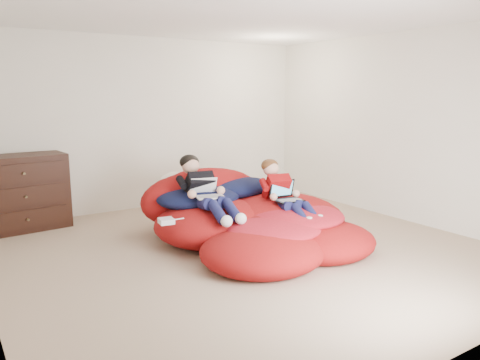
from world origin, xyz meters
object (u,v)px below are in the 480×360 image
object	(u,v)px
beanbag_pile	(253,221)
younger_boy	(282,190)
dresser	(22,192)
older_boy	(203,187)
laptop_black	(286,195)
laptop_white	(207,192)

from	to	relation	value
beanbag_pile	younger_boy	distance (m)	0.49
dresser	older_boy	world-z (taller)	older_boy
laptop_black	dresser	bearing A→B (deg)	137.98
dresser	laptop_black	distance (m)	3.30
older_boy	laptop_white	bearing A→B (deg)	-90.00
laptop_white	laptop_black	size ratio (longest dim) A/B	1.17
dresser	younger_boy	bearing A→B (deg)	-41.21
older_boy	beanbag_pile	bearing A→B (deg)	-27.76
beanbag_pile	laptop_black	distance (m)	0.48
beanbag_pile	laptop_black	xyz separation A→B (m)	(0.30, -0.21, 0.31)
older_boy	dresser	bearing A→B (deg)	133.54
younger_boy	laptop_black	world-z (taller)	younger_boy
beanbag_pile	laptop_black	world-z (taller)	beanbag_pile
dresser	younger_boy	world-z (taller)	dresser
dresser	laptop_white	xyz separation A→B (m)	(1.64, -1.82, 0.14)
dresser	beanbag_pile	xyz separation A→B (m)	(2.15, -1.99, -0.23)
dresser	younger_boy	xyz separation A→B (m)	(2.45, -2.14, 0.13)
beanbag_pile	older_boy	size ratio (longest dim) A/B	2.13
laptop_white	laptop_black	xyz separation A→B (m)	(0.81, -0.38, -0.06)
laptop_white	beanbag_pile	bearing A→B (deg)	-18.10
beanbag_pile	laptop_black	size ratio (longest dim) A/B	7.32
beanbag_pile	laptop_white	bearing A→B (deg)	161.90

